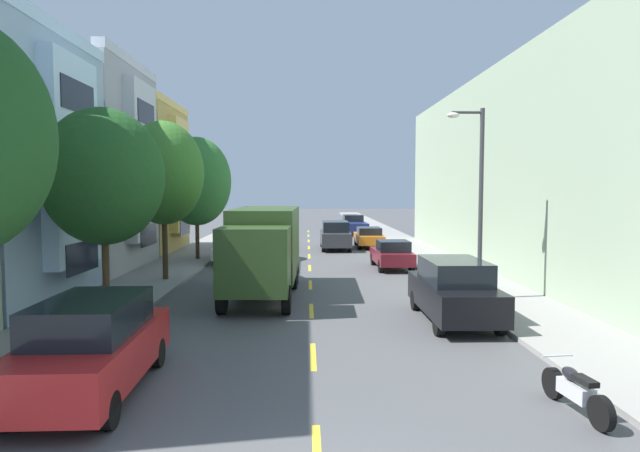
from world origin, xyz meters
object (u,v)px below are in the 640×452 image
object	(u,v)px
street_tree_second	(103,177)
parked_suv_black	(454,290)
parked_suv_red	(92,346)
parked_hatchback_burgundy	(392,254)
street_lamp	(477,189)
parked_motorcycle	(575,391)
street_tree_farthest	(197,181)
delivery_box_truck	(264,246)
parked_pickup_silver	(248,237)
parked_sedan_orange	(369,237)
parked_hatchback_teal	(350,221)
parked_wagon_white	(233,247)
street_tree_third	(164,173)
parked_pickup_navy	(354,225)
moving_charcoal_sedan	(335,235)

from	to	relation	value
street_tree_second	parked_suv_black	xyz separation A→B (m)	(10.80, -0.36, -3.49)
parked_suv_red	parked_hatchback_burgundy	size ratio (longest dim) A/B	1.20
street_tree_second	street_lamp	world-z (taller)	street_lamp
parked_motorcycle	street_tree_farthest	bearing A→B (deg)	117.53
delivery_box_truck	parked_pickup_silver	size ratio (longest dim) A/B	1.47
street_tree_second	parked_pickup_silver	bearing A→B (deg)	83.84
parked_sedan_orange	parked_hatchback_burgundy	distance (m)	10.48
parked_sedan_orange	parked_hatchback_burgundy	bearing A→B (deg)	-90.06
parked_hatchback_teal	street_tree_farthest	bearing A→B (deg)	-112.86
street_tree_farthest	parked_wagon_white	xyz separation A→B (m)	(2.06, -0.18, -3.75)
street_tree_third	parked_suv_black	xyz separation A→B (m)	(10.80, -7.41, -3.82)
street_tree_second	street_tree_farthest	xyz separation A→B (m)	(0.00, 14.10, 0.07)
parked_suv_black	street_tree_farthest	bearing A→B (deg)	126.76
parked_suv_red	parked_motorcycle	xyz separation A→B (m)	(9.18, -1.15, -0.58)
street_tree_farthest	parked_sedan_orange	xyz separation A→B (m)	(10.65, 7.18, -3.80)
street_tree_third	delivery_box_truck	xyz separation A→B (m)	(4.61, -3.12, -2.90)
street_tree_second	parked_pickup_navy	size ratio (longest dim) A/B	1.21
street_tree_farthest	parked_sedan_orange	world-z (taller)	street_tree_farthest
street_lamp	parked_suv_black	bearing A→B (deg)	-118.83
parked_suv_black	parked_sedan_orange	xyz separation A→B (m)	(-0.15, 21.64, -0.24)
parked_suv_red	parked_sedan_orange	size ratio (longest dim) A/B	1.07
parked_suv_red	parked_motorcycle	bearing A→B (deg)	-7.13
moving_charcoal_sedan	parked_suv_black	bearing A→B (deg)	-82.73
parked_motorcycle	street_lamp	bearing A→B (deg)	82.98
street_tree_third	street_lamp	size ratio (longest dim) A/B	1.02
street_lamp	parked_wagon_white	bearing A→B (deg)	131.89
parked_pickup_silver	parked_pickup_navy	xyz separation A→B (m)	(8.44, 12.31, 0.00)
parked_hatchback_burgundy	parked_wagon_white	size ratio (longest dim) A/B	0.85
street_tree_farthest	parked_pickup_navy	size ratio (longest dim) A/B	1.30
street_tree_second	delivery_box_truck	distance (m)	6.58
parked_hatchback_teal	parked_wagon_white	bearing A→B (deg)	-108.72
street_tree_farthest	street_lamp	xyz separation A→B (m)	(12.35, -11.65, -0.46)
street_tree_second	parked_pickup_silver	distance (m)	20.69
moving_charcoal_sedan	parked_motorcycle	world-z (taller)	moving_charcoal_sedan
parked_suv_red	parked_motorcycle	distance (m)	9.27
street_lamp	delivery_box_truck	bearing A→B (deg)	169.15
parked_suv_black	parked_hatchback_teal	xyz separation A→B (m)	(0.03, 40.16, -0.23)
street_tree_third	street_tree_second	bearing A→B (deg)	-90.00
delivery_box_truck	parked_wagon_white	distance (m)	10.36
street_lamp	parked_sedan_orange	xyz separation A→B (m)	(-1.70, 18.83, -3.35)
parked_suv_black	parked_hatchback_teal	distance (m)	40.16
parked_suv_red	street_tree_farthest	bearing A→B (deg)	95.56
street_tree_farthest	parked_pickup_navy	bearing A→B (deg)	60.08
street_lamp	moving_charcoal_sedan	world-z (taller)	street_lamp
parked_suv_black	parked_wagon_white	distance (m)	16.74
street_tree_third	parked_sedan_orange	bearing A→B (deg)	53.18
parked_motorcycle	street_tree_second	bearing A→B (deg)	146.82
street_tree_third	parked_suv_red	bearing A→B (deg)	-81.51
delivery_box_truck	parked_suv_black	world-z (taller)	delivery_box_truck
street_tree_farthest	parked_wagon_white	distance (m)	4.28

